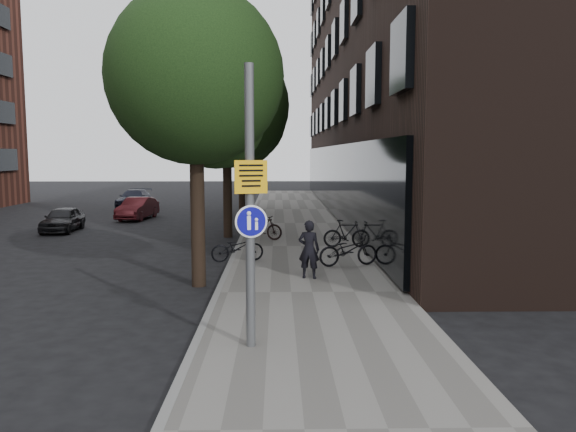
{
  "coord_description": "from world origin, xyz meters",
  "views": [
    {
      "loc": [
        -0.56,
        -9.68,
        3.38
      ],
      "look_at": [
        -0.34,
        2.76,
        2.0
      ],
      "focal_mm": 35.0,
      "sensor_mm": 36.0,
      "label": 1
    }
  ],
  "objects_px": {
    "parked_bike_facade_near": "(348,250)",
    "parked_car_near": "(63,219)",
    "pedestrian": "(309,249)",
    "signpost": "(250,207)"
  },
  "relations": [
    {
      "from": "parked_bike_facade_near",
      "to": "parked_car_near",
      "type": "xyz_separation_m",
      "value": [
        -11.47,
        8.39,
        -0.05
      ]
    },
    {
      "from": "signpost",
      "to": "pedestrian",
      "type": "bearing_deg",
      "value": 61.53
    },
    {
      "from": "signpost",
      "to": "parked_car_near",
      "type": "relative_size",
      "value": 1.49
    },
    {
      "from": "pedestrian",
      "to": "parked_bike_facade_near",
      "type": "height_order",
      "value": "pedestrian"
    },
    {
      "from": "pedestrian",
      "to": "signpost",
      "type": "bearing_deg",
      "value": 89.16
    },
    {
      "from": "parked_bike_facade_near",
      "to": "parked_car_near",
      "type": "bearing_deg",
      "value": 39.41
    },
    {
      "from": "signpost",
      "to": "parked_bike_facade_near",
      "type": "distance_m",
      "value": 7.55
    },
    {
      "from": "signpost",
      "to": "parked_car_near",
      "type": "xyz_separation_m",
      "value": [
        -8.95,
        15.24,
        -1.97
      ]
    },
    {
      "from": "parked_car_near",
      "to": "pedestrian",
      "type": "bearing_deg",
      "value": -47.27
    },
    {
      "from": "signpost",
      "to": "parked_bike_facade_near",
      "type": "height_order",
      "value": "signpost"
    }
  ]
}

